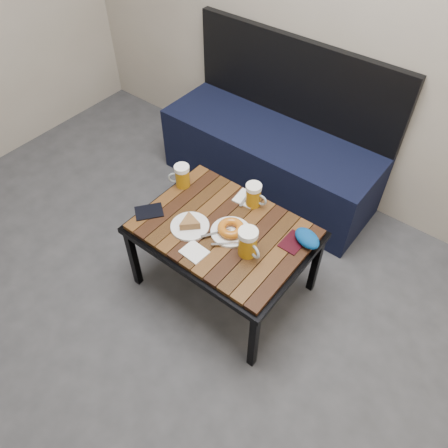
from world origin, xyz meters
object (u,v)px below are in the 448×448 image
Objects in this scene: plate_pie at (190,224)px; beer_mug_left at (182,176)px; knit_pouch at (307,238)px; bench at (271,153)px; passport_burgundy at (293,242)px; beer_mug_centre at (254,195)px; passport_navy at (149,212)px; cafe_table at (224,234)px; plate_bagel at (231,230)px; beer_mug_right at (248,243)px.

beer_mug_left is at bearing 138.35° from plate_pie.
knit_pouch is (0.49, 0.26, 0.01)m from plate_pie.
bench is 0.94m from passport_burgundy.
beer_mug_centre reaches higher than passport_navy.
beer_mug_left reaches higher than cafe_table.
passport_burgundy is at bearing 26.40° from plate_bagel.
cafe_table is 6.15× the size of passport_navy.
beer_mug_left is 0.87× the size of beer_mug_right.
bench is at bearing -135.71° from beer_mug_left.
knit_pouch is at bearing 28.47° from plate_bagel.
passport_burgundy is (0.30, -0.09, -0.06)m from beer_mug_centre.
passport_navy is 1.04× the size of passport_burgundy.
plate_bagel is (-0.13, 0.05, -0.05)m from beer_mug_right.
bench is 0.97m from plate_pie.
passport_navy is 0.98× the size of knit_pouch.
passport_navy is at bearing -157.80° from cafe_table.
plate_bagel is at bearing 27.41° from plate_pie.
beer_mug_right is (0.18, -0.06, 0.12)m from cafe_table.
beer_mug_centre is 0.23m from plate_bagel.
knit_pouch is at bearing 68.61° from beer_mug_right.
cafe_table is 0.24m from beer_mug_centre.
passport_navy is (-0.54, -0.09, -0.07)m from beer_mug_right.
beer_mug_right is 0.78× the size of plate_pie.
beer_mug_centre is 0.98× the size of passport_burgundy.
beer_mug_right is at bearing 47.18° from passport_navy.
knit_pouch is (0.63, -0.67, 0.23)m from bench.
beer_mug_left is at bearing -177.34° from passport_burgundy.
beer_mug_centre is 0.32m from passport_burgundy.
beer_mug_left is 0.68m from passport_burgundy.
beer_mug_right is 1.11× the size of passport_burgundy.
plate_bagel is (0.32, -0.84, 0.22)m from bench.
plate_bagel is at bearing 177.77° from beer_mug_right.
beer_mug_centre is at bearing 85.74° from cafe_table.
plate_pie is (0.14, -0.94, 0.22)m from bench.
bench reaches higher than plate_bagel.
beer_mug_right is 0.29m from knit_pouch.
cafe_table is at bearing 59.71° from passport_navy.
beer_mug_centre is 0.94× the size of passport_navy.
plate_bagel is 1.70× the size of passport_navy.
beer_mug_left is 0.91× the size of knit_pouch.
passport_navy is at bearing -156.57° from knit_pouch.
beer_mug_right is (0.45, -0.89, 0.27)m from bench.
bench is 10.71× the size of passport_burgundy.
plate_pie is at bearing -154.28° from beer_mug_right.
cafe_table is 0.39m from beer_mug_left.
plate_bagel is (0.18, 0.09, 0.00)m from plate_pie.
knit_pouch reaches higher than passport_burgundy.
plate_pie is 1.43× the size of passport_burgundy.
beer_mug_centre is 0.69× the size of plate_pie.
knit_pouch reaches higher than plate_pie.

